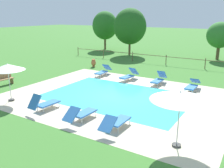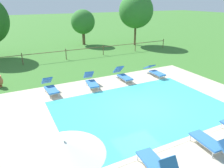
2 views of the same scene
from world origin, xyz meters
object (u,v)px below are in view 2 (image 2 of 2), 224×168
sun_lounger_north_mid (91,81)px  tree_east_mid (83,22)px  sun_lounger_south_mid (157,165)px  sun_lounger_north_near_steps (50,87)px  sun_lounger_north_far (155,71)px  patio_umbrella_open_foreground (65,149)px  sun_lounger_north_end (213,143)px  tree_west_mid (136,11)px  sun_lounger_south_near_corner (123,75)px

sun_lounger_north_mid → tree_east_mid: 14.38m
sun_lounger_south_mid → tree_east_mid: 22.32m
sun_lounger_north_near_steps → sun_lounger_north_far: sun_lounger_north_near_steps is taller
tree_east_mid → patio_umbrella_open_foreground: bearing=-110.8°
sun_lounger_north_far → sun_lounger_north_end: size_ratio=1.02×
patio_umbrella_open_foreground → tree_east_mid: (8.18, 21.52, 0.71)m
tree_east_mid → sun_lounger_north_end: bearing=-97.2°
tree_west_mid → sun_lounger_south_near_corner: bearing=-126.3°
sun_lounger_north_mid → tree_west_mid: size_ratio=0.33×
tree_west_mid → tree_east_mid: 6.53m
sun_lounger_north_far → sun_lounger_south_near_corner: sun_lounger_south_near_corner is taller
sun_lounger_south_near_corner → sun_lounger_north_far: bearing=-6.6°
patio_umbrella_open_foreground → tree_east_mid: 23.04m
sun_lounger_south_near_corner → tree_west_mid: bearing=53.7°
sun_lounger_south_near_corner → sun_lounger_south_mid: bearing=-112.3°
sun_lounger_north_end → tree_west_mid: 20.64m
patio_umbrella_open_foreground → tree_west_mid: tree_west_mid is taller
sun_lounger_north_end → patio_umbrella_open_foreground: 5.69m
sun_lounger_north_mid → patio_umbrella_open_foreground: patio_umbrella_open_foreground is taller
sun_lounger_north_mid → tree_east_mid: bearing=72.0°
tree_west_mid → sun_lounger_north_near_steps: bearing=-141.0°
sun_lounger_north_end → sun_lounger_south_mid: (-2.56, 0.02, 0.03)m
sun_lounger_south_near_corner → tree_east_mid: tree_east_mid is taller
sun_lounger_north_far → tree_west_mid: size_ratio=0.34×
sun_lounger_south_near_corner → sun_lounger_south_mid: sun_lounger_south_mid is taller
sun_lounger_north_far → sun_lounger_south_mid: sun_lounger_south_mid is taller
tree_east_mid → sun_lounger_north_mid: bearing=-108.0°
sun_lounger_north_near_steps → tree_west_mid: (12.61, 10.22, 3.67)m
sun_lounger_north_near_steps → patio_umbrella_open_foreground: patio_umbrella_open_foreground is taller
sun_lounger_north_near_steps → sun_lounger_south_near_corner: bearing=-1.0°
sun_lounger_south_mid → sun_lounger_north_end: bearing=-0.4°
sun_lounger_north_end → sun_lounger_north_far: bearing=66.9°
sun_lounger_north_near_steps → patio_umbrella_open_foreground: bearing=-98.2°
sun_lounger_south_near_corner → sun_lounger_south_mid: (-3.36, -8.19, 0.02)m
sun_lounger_north_mid → patio_umbrella_open_foreground: 9.05m
sun_lounger_north_far → sun_lounger_north_end: 8.59m
tree_east_mid → sun_lounger_south_near_corner: bearing=-98.2°
sun_lounger_north_far → sun_lounger_north_end: (-3.37, -7.90, 0.01)m
sun_lounger_south_mid → tree_east_mid: (5.30, 21.55, 2.36)m
sun_lounger_north_near_steps → sun_lounger_south_mid: 8.44m
sun_lounger_north_near_steps → tree_east_mid: bearing=62.3°
sun_lounger_north_far → sun_lounger_south_mid: 9.87m
sun_lounger_north_end → patio_umbrella_open_foreground: (-5.44, 0.05, 1.68)m
sun_lounger_north_far → sun_lounger_north_end: sun_lounger_north_end is taller
sun_lounger_north_mid → tree_east_mid: size_ratio=0.47×
sun_lounger_north_near_steps → sun_lounger_north_end: sun_lounger_north_near_steps is taller
sun_lounger_north_near_steps → sun_lounger_north_far: size_ratio=0.97×
patio_umbrella_open_foreground → sun_lounger_north_far: bearing=41.7°
sun_lounger_south_mid → sun_lounger_north_near_steps: bearing=101.5°
sun_lounger_north_far → sun_lounger_north_near_steps: bearing=177.1°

